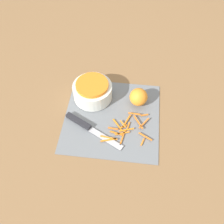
% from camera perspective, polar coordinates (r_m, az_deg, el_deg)
% --- Properties ---
extents(ground_plane, '(4.00, 4.00, 0.00)m').
position_cam_1_polar(ground_plane, '(1.04, -0.00, -1.18)').
color(ground_plane, olive).
extents(cutting_board, '(0.37, 0.37, 0.01)m').
position_cam_1_polar(cutting_board, '(1.04, -0.00, -1.08)').
color(cutting_board, slate).
rests_on(cutting_board, ground_plane).
extents(bowl_speckled, '(0.16, 0.16, 0.08)m').
position_cam_1_polar(bowl_speckled, '(1.07, -4.25, 4.67)').
color(bowl_speckled, silver).
rests_on(bowl_speckled, cutting_board).
extents(knife, '(0.24, 0.14, 0.02)m').
position_cam_1_polar(knife, '(1.01, -6.11, -2.76)').
color(knife, '#232328').
rests_on(knife, cutting_board).
extents(orange_left, '(0.07, 0.07, 0.07)m').
position_cam_1_polar(orange_left, '(1.05, 5.79, 3.27)').
color(orange_left, orange).
rests_on(orange_left, cutting_board).
extents(peel_pile, '(0.19, 0.15, 0.01)m').
position_cam_1_polar(peel_pile, '(1.00, 3.18, -3.67)').
color(peel_pile, orange).
rests_on(peel_pile, cutting_board).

